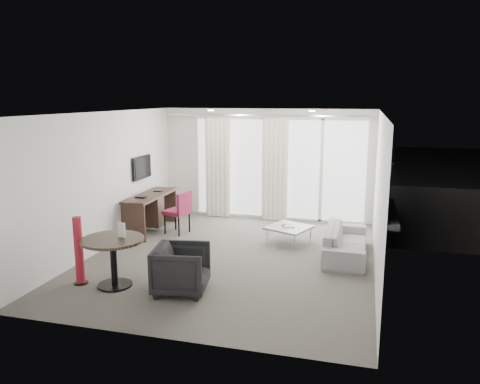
% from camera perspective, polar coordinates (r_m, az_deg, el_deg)
% --- Properties ---
extents(floor, '(5.00, 6.00, 0.00)m').
position_cam_1_polar(floor, '(8.58, -1.05, -8.00)').
color(floor, '#55524A').
rests_on(floor, ground).
extents(ceiling, '(5.00, 6.00, 0.00)m').
position_cam_1_polar(ceiling, '(8.09, -1.12, 9.64)').
color(ceiling, white).
rests_on(ceiling, ground).
extents(wall_left, '(0.00, 6.00, 2.60)m').
position_cam_1_polar(wall_left, '(9.23, -16.16, 1.30)').
color(wall_left, silver).
rests_on(wall_left, ground).
extents(wall_right, '(0.00, 6.00, 2.60)m').
position_cam_1_polar(wall_right, '(7.92, 16.56, -0.36)').
color(wall_right, silver).
rests_on(wall_right, ground).
extents(wall_front, '(5.00, 0.00, 2.60)m').
position_cam_1_polar(wall_front, '(5.50, -9.84, -5.21)').
color(wall_front, silver).
rests_on(wall_front, ground).
extents(window_panel, '(4.00, 0.02, 2.38)m').
position_cam_1_polar(window_panel, '(11.05, 4.73, 2.82)').
color(window_panel, white).
rests_on(window_panel, ground).
extents(window_frame, '(4.10, 0.06, 2.44)m').
position_cam_1_polar(window_frame, '(11.03, 4.71, 2.81)').
color(window_frame, white).
rests_on(window_frame, ground).
extents(curtain_left, '(0.60, 0.20, 2.38)m').
position_cam_1_polar(curtain_left, '(11.24, -2.73, 2.99)').
color(curtain_left, silver).
rests_on(curtain_left, ground).
extents(curtain_right, '(0.60, 0.20, 2.38)m').
position_cam_1_polar(curtain_right, '(10.90, 4.31, 2.70)').
color(curtain_right, silver).
rests_on(curtain_right, ground).
extents(curtain_track, '(4.80, 0.04, 0.04)m').
position_cam_1_polar(curtain_track, '(10.83, 3.09, 9.31)').
color(curtain_track, '#B2B2B7').
rests_on(curtain_track, ceiling).
extents(downlight_a, '(0.12, 0.12, 0.02)m').
position_cam_1_polar(downlight_a, '(9.88, -3.59, 9.90)').
color(downlight_a, '#FFE0B2').
rests_on(downlight_a, ceiling).
extents(downlight_b, '(0.12, 0.12, 0.02)m').
position_cam_1_polar(downlight_b, '(9.43, 8.78, 9.72)').
color(downlight_b, '#FFE0B2').
rests_on(downlight_b, ceiling).
extents(desk, '(0.54, 1.72, 0.80)m').
position_cam_1_polar(desk, '(10.32, -10.81, -2.49)').
color(desk, '#36231B').
rests_on(desk, floor).
extents(tv, '(0.05, 0.80, 0.50)m').
position_cam_1_polar(tv, '(10.45, -11.88, 2.94)').
color(tv, black).
rests_on(tv, wall_left).
extents(desk_chair, '(0.60, 0.58, 0.91)m').
position_cam_1_polar(desk_chair, '(10.05, -7.70, -2.47)').
color(desk_chair, maroon).
rests_on(desk_chair, floor).
extents(round_table, '(1.19, 1.19, 0.76)m').
position_cam_1_polar(round_table, '(7.49, -15.13, -8.28)').
color(round_table, '#2E2216').
rests_on(round_table, floor).
extents(menu_card, '(0.13, 0.04, 0.23)m').
position_cam_1_polar(menu_card, '(7.40, -14.19, -5.69)').
color(menu_card, white).
rests_on(menu_card, round_table).
extents(red_lamp, '(0.24, 0.24, 1.07)m').
position_cam_1_polar(red_lamp, '(7.68, -19.05, -6.79)').
color(red_lamp, '#A51D2B').
rests_on(red_lamp, floor).
extents(tub_armchair, '(0.90, 0.88, 0.72)m').
position_cam_1_polar(tub_armchair, '(7.08, -7.17, -9.30)').
color(tub_armchair, black).
rests_on(tub_armchair, floor).
extents(coffee_table, '(0.99, 0.99, 0.34)m').
position_cam_1_polar(coffee_table, '(9.39, 5.97, -5.22)').
color(coffee_table, gray).
rests_on(coffee_table, floor).
extents(remote, '(0.06, 0.17, 0.02)m').
position_cam_1_polar(remote, '(9.38, 5.37, -4.02)').
color(remote, black).
rests_on(remote, coffee_table).
extents(magazine, '(0.33, 0.37, 0.02)m').
position_cam_1_polar(magazine, '(9.37, 5.89, -4.06)').
color(magazine, gray).
rests_on(magazine, coffee_table).
extents(sofa, '(0.72, 1.85, 0.54)m').
position_cam_1_polar(sofa, '(8.79, 12.77, -5.95)').
color(sofa, gray).
rests_on(sofa, floor).
extents(terrace_slab, '(5.60, 3.00, 0.12)m').
position_cam_1_polar(terrace_slab, '(12.76, 5.87, -1.79)').
color(terrace_slab, '#4D4D50').
rests_on(terrace_slab, ground).
extents(rattan_chair_a, '(0.60, 0.60, 0.87)m').
position_cam_1_polar(rattan_chair_a, '(12.17, 7.14, -0.09)').
color(rattan_chair_a, '#513926').
rests_on(rattan_chair_a, terrace_slab).
extents(rattan_chair_b, '(0.68, 0.68, 0.84)m').
position_cam_1_polar(rattan_chair_b, '(12.55, 13.17, -0.02)').
color(rattan_chair_b, '#513926').
rests_on(rattan_chair_b, terrace_slab).
extents(rattan_table, '(0.58, 0.58, 0.51)m').
position_cam_1_polar(rattan_table, '(12.01, 10.49, -1.23)').
color(rattan_table, '#513926').
rests_on(rattan_table, terrace_slab).
extents(balustrade, '(5.50, 0.06, 1.05)m').
position_cam_1_polar(balustrade, '(14.05, 6.87, 1.75)').
color(balustrade, '#B2B2B7').
rests_on(balustrade, terrace_slab).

